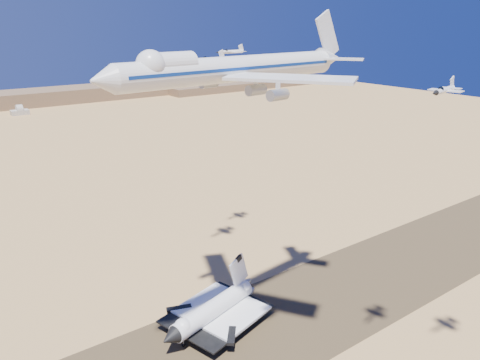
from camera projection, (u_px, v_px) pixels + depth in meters
ground at (219, 348)px, 152.08m from camera, size 1200.00×1200.00×0.00m
runway at (219, 348)px, 152.07m from camera, size 600.00×50.00×0.06m
ridgeline at (31, 100)px, 590.34m from camera, size 960.00×90.00×18.00m
shuttle at (212, 311)px, 161.66m from camera, size 44.23×34.34×21.64m
carrier_747 at (230, 69)px, 120.23m from camera, size 84.19×64.72×20.92m
crew_a at (241, 325)px, 162.33m from camera, size 0.48×0.70×1.87m
crew_b at (241, 329)px, 159.96m from camera, size 0.97×1.04×1.87m
crew_c at (242, 327)px, 161.10m from camera, size 1.15×1.23×1.91m
chase_jet_a at (444, 90)px, 106.97m from camera, size 13.74×7.89×3.48m
chase_jet_c at (211, 59)px, 172.76m from camera, size 16.13×9.23×4.08m
chase_jet_d at (231, 52)px, 191.15m from camera, size 14.74×8.01×3.67m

